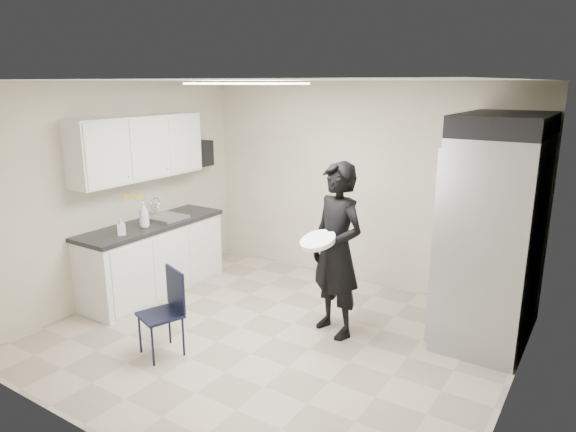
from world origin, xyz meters
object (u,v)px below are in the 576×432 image
Objects in this scene: commercial_fridge at (494,239)px; folding_chair at (160,315)px; lower_counter at (154,260)px; man_tuxedo at (337,250)px.

folding_chair is at bearing -140.18° from commercial_fridge.
commercial_fridge is (3.78, 1.07, 0.62)m from lower_counter.
commercial_fridge reaches higher than man_tuxedo.
commercial_fridge is at bearing 15.88° from lower_counter.
lower_counter is 1.04× the size of man_tuxedo.
lower_counter is at bearing -152.96° from man_tuxedo.
folding_chair is at bearing -40.89° from lower_counter.
commercial_fridge is 2.55× the size of folding_chair.
man_tuxedo is (1.20, 1.33, 0.50)m from folding_chair.
folding_chair is (1.22, -1.06, -0.02)m from lower_counter.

